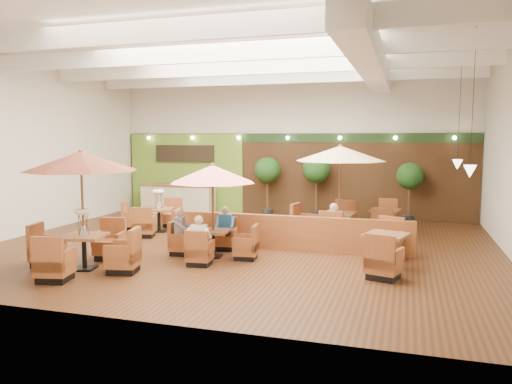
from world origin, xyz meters
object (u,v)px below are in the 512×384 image
at_px(table_1, 213,193).
at_px(diner_1, 225,223).
at_px(table_2, 337,172).
at_px(topiary_1, 316,172).
at_px(diner_2, 182,226).
at_px(diner_4, 334,220).
at_px(topiary_2, 410,178).
at_px(booth_divider, 286,233).
at_px(table_3, 152,217).
at_px(table_5, 385,222).
at_px(topiary_0, 267,172).
at_px(service_counter, 178,199).
at_px(table_0, 82,189).
at_px(diner_0, 199,235).
at_px(diner_3, 334,221).
at_px(table_4, 386,251).

xyz_separation_m(table_1, diner_1, (0.00, 0.88, -0.93)).
xyz_separation_m(table_2, topiary_1, (-1.26, 3.62, -0.26)).
bearing_deg(diner_2, diner_4, 104.95).
height_order(topiary_2, diner_2, topiary_2).
xyz_separation_m(booth_divider, table_1, (-1.59, -1.38, 1.20)).
height_order(booth_divider, diner_2, diner_2).
bearing_deg(table_3, diner_2, -66.41).
height_order(table_5, topiary_0, topiary_0).
relative_size(booth_divider, table_3, 2.50).
xyz_separation_m(service_counter, table_0, (1.71, -8.52, 1.30)).
distance_m(table_3, diner_0, 4.89).
relative_size(topiary_0, diner_3, 3.00).
height_order(topiary_1, topiary_2, topiary_1).
distance_m(table_0, topiary_2, 11.33).
height_order(table_2, table_3, table_2).
distance_m(diner_0, diner_1, 1.77).
height_order(topiary_2, diner_1, topiary_2).
bearing_deg(topiary_0, topiary_2, -0.00).
xyz_separation_m(booth_divider, topiary_2, (3.22, 5.35, 1.15)).
bearing_deg(diner_3, table_5, 78.13).
bearing_deg(topiary_0, diner_0, -86.76).
bearing_deg(topiary_0, diner_3, -55.32).
distance_m(topiary_1, diner_2, 7.20).
bearing_deg(table_0, service_counter, 89.02).
relative_size(table_4, diner_3, 3.74).
height_order(booth_divider, diner_3, diner_3).
relative_size(topiary_2, diner_2, 2.81).
height_order(table_0, topiary_0, table_0).
distance_m(table_5, diner_4, 2.86).
height_order(diner_2, diner_4, diner_4).
height_order(table_3, topiary_0, topiary_0).
relative_size(table_1, topiary_2, 1.11).
distance_m(table_1, table_2, 4.15).
distance_m(diner_1, diner_2, 1.25).
relative_size(table_1, table_5, 0.90).
distance_m(table_5, diner_2, 6.77).
bearing_deg(table_0, diner_4, 25.44).
distance_m(topiary_1, diner_3, 4.97).
bearing_deg(table_1, diner_0, -96.08).
distance_m(table_0, topiary_0, 8.95).
relative_size(table_0, diner_2, 3.68).
height_order(diner_0, diner_1, diner_0).
distance_m(table_1, diner_3, 3.59).
distance_m(table_1, diner_4, 3.59).
bearing_deg(table_1, diner_1, 83.92).
bearing_deg(topiary_2, table_5, -108.62).
height_order(service_counter, diner_1, diner_1).
xyz_separation_m(table_2, table_4, (1.56, -2.89, -1.66)).
bearing_deg(table_3, topiary_0, 37.44).
height_order(table_4, topiary_2, topiary_2).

